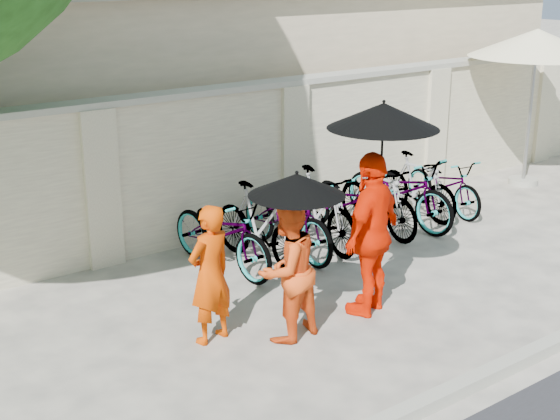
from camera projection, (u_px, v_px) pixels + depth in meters
ground at (321, 331)px, 8.15m from camera, size 80.00×80.00×0.00m
kerb at (445, 395)px, 6.84m from camera, size 40.00×0.16×0.12m
compound_wall at (230, 163)px, 10.85m from camera, size 20.00×0.30×2.00m
building_behind at (160, 81)px, 14.13m from camera, size 14.00×6.00×3.20m
monk_left at (210, 274)px, 7.74m from camera, size 0.58×0.44×1.44m
monk_center at (287, 270)px, 7.78m from camera, size 0.80×0.66×1.49m
parasol_center at (297, 185)px, 7.47m from camera, size 0.95×0.95×0.91m
monk_right at (372, 234)px, 8.34m from camera, size 1.14×0.78×1.81m
parasol_right at (383, 116)px, 7.89m from camera, size 1.16×1.16×1.30m
patio_umbrella at (537, 45)px, 12.74m from camera, size 2.57×2.57×2.63m
bike_0 at (222, 232)px, 9.62m from camera, size 0.83×1.92×0.98m
bike_1 at (261, 225)px, 9.80m from camera, size 0.69×1.76×1.03m
bike_2 at (287, 217)px, 10.16m from camera, size 0.71×1.93×1.00m
bike_3 at (319, 209)px, 10.40m from camera, size 0.71×1.81×1.06m
bike_4 at (343, 203)px, 10.77m from camera, size 0.82×1.94×0.99m
bike_5 at (378, 199)px, 10.92m from camera, size 0.60×1.71×1.01m
bike_6 at (399, 191)px, 11.25m from camera, size 0.84×2.02×1.04m
bike_7 at (418, 186)px, 11.64m from camera, size 0.50×1.61×0.96m
bike_8 at (444, 185)px, 11.88m from camera, size 0.75×1.68×0.86m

